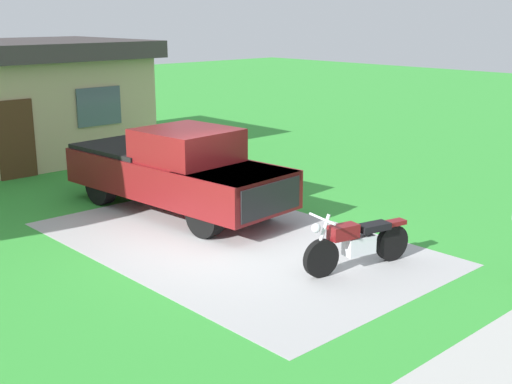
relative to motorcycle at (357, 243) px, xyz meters
name	(u,v)px	position (x,y,z in m)	size (l,w,h in m)	color
ground_plane	(234,243)	(-0.69, 2.45, -0.47)	(80.00, 80.00, 0.00)	green
driveway_pad	(234,243)	(-0.69, 2.45, -0.47)	(4.90, 7.79, 0.01)	#A5A5A5
motorcycle	(357,243)	(0.00, 0.00, 0.00)	(2.18, 0.83, 1.09)	black
pickup_truck	(174,169)	(-0.19, 5.01, 0.48)	(2.45, 5.76, 1.90)	black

